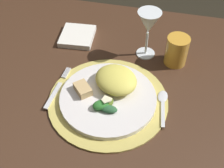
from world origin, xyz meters
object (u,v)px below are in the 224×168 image
Objects in this scene: dining_table at (92,115)px; wine_glass at (149,24)px; fork at (57,89)px; dinner_plate at (108,98)px; spoon at (163,102)px; amber_tumbler at (177,51)px; napkin at (77,36)px.

wine_glass is at bearing 49.19° from dining_table.
dining_table is 0.20m from fork.
dinner_plate is 0.26m from wine_glass.
dinner_plate is 1.61× the size of fork.
amber_tumbler is at bearing 84.42° from spoon.
dining_table is 0.36m from amber_tumbler.
fork is (-0.16, 0.00, -0.00)m from dinner_plate.
napkin reaches higher than dining_table.
dinner_plate is at bearing -56.04° from napkin.
dinner_plate reaches higher than spoon.
fork is 1.78× the size of amber_tumbler.
wine_glass reaches higher than fork.
fork reaches higher than dining_table.
dinner_plate is (0.07, -0.06, 0.18)m from dining_table.
fork is at bearing -135.43° from wine_glass.
spoon is at bearing -7.96° from dining_table.
dining_table is at bearing 34.03° from fork.
wine_glass reaches higher than dinner_plate.
dinner_plate is 0.28m from amber_tumbler.
amber_tumbler is (0.17, 0.21, 0.04)m from dinner_plate.
amber_tumbler is at bearing 31.80° from dining_table.
amber_tumbler reaches higher than spoon.
wine_glass is 0.12m from amber_tumbler.
amber_tumbler is (0.35, -0.05, 0.04)m from napkin.
amber_tumbler reaches higher than napkin.
wine_glass is (-0.08, 0.20, 0.11)m from spoon.
spoon is (0.31, 0.02, -0.00)m from fork.
fork is 0.34m from wine_glass.
fork is 0.26m from napkin.
amber_tumbler is (0.25, 0.15, 0.21)m from dining_table.
spoon is at bearing -95.58° from amber_tumbler.
amber_tumbler reaches higher than dining_table.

